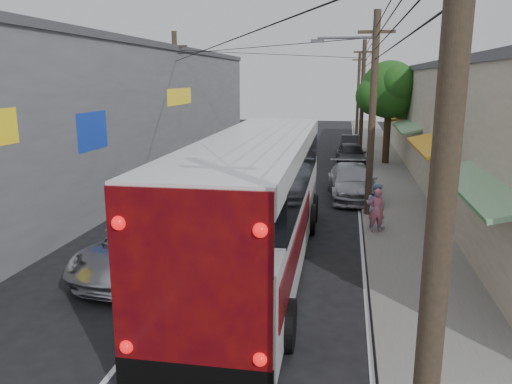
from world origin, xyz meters
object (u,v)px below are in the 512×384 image
at_px(coach_bus, 258,199).
at_px(jeepney, 145,245).
at_px(pedestrian_near, 376,210).
at_px(pedestrian_far, 376,205).
at_px(parked_suv, 352,182).
at_px(parked_car_far, 351,145).
at_px(parked_car_mid, 351,154).

distance_m(coach_bus, jeepney, 3.56).
relative_size(pedestrian_near, pedestrian_far, 0.94).
xyz_separation_m(parked_suv, parked_car_far, (0.00, 14.38, -0.10)).
bearing_deg(parked_car_far, jeepney, -106.19).
xyz_separation_m(parked_car_mid, parked_car_far, (0.00, 5.40, -0.08)).
bearing_deg(coach_bus, parked_car_far, 82.51).
bearing_deg(parked_car_far, pedestrian_far, -90.20).
xyz_separation_m(coach_bus, jeepney, (-3.15, -1.07, -1.26)).
relative_size(jeepney, pedestrian_far, 3.21).
height_order(jeepney, pedestrian_far, pedestrian_far).
bearing_deg(jeepney, parked_car_mid, 79.37).
distance_m(coach_bus, parked_car_far, 23.86).
bearing_deg(pedestrian_near, pedestrian_far, -99.66).
bearing_deg(coach_bus, jeepney, -161.82).
relative_size(coach_bus, parked_car_mid, 3.11).
height_order(parked_car_mid, pedestrian_near, pedestrian_near).
xyz_separation_m(jeepney, pedestrian_far, (6.80, 5.19, 0.21)).
height_order(parked_car_far, pedestrian_far, pedestrian_far).
bearing_deg(pedestrian_far, parked_car_far, -53.36).
distance_m(pedestrian_near, pedestrian_far, 0.55).
bearing_deg(parked_suv, pedestrian_near, -87.09).
relative_size(parked_suv, parked_car_far, 1.31).
height_order(pedestrian_near, pedestrian_far, pedestrian_far).
bearing_deg(parked_car_far, pedestrian_near, -90.26).
bearing_deg(parked_car_far, parked_suv, -92.55).
bearing_deg(parked_suv, parked_car_far, 84.93).
distance_m(jeepney, pedestrian_far, 8.56).
xyz_separation_m(parked_suv, pedestrian_far, (0.80, -5.15, 0.20)).
distance_m(jeepney, parked_car_far, 25.44).
relative_size(parked_suv, pedestrian_far, 3.13).
bearing_deg(parked_suv, coach_bus, -112.16).
bearing_deg(jeepney, parked_suv, 66.49).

